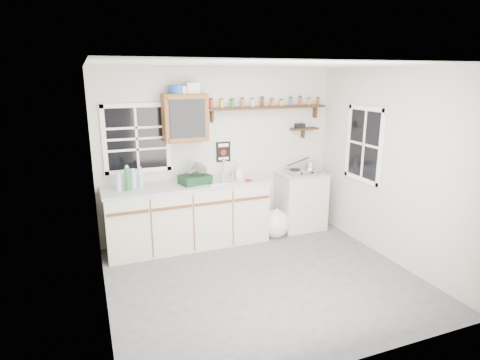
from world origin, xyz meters
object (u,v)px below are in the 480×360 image
(spice_shelf, at_px, (266,107))
(dish_rack, at_px, (196,177))
(right_cabinet, at_px, (300,200))
(hotplate, at_px, (302,171))
(upper_cabinet, at_px, (185,118))
(main_cabinet, at_px, (188,215))

(spice_shelf, xyz_separation_m, dish_rack, (-1.17, -0.22, -0.92))
(right_cabinet, distance_m, hotplate, 0.49)
(right_cabinet, relative_size, upper_cabinet, 1.40)
(right_cabinet, bearing_deg, dish_rack, -178.75)
(dish_rack, distance_m, hotplate, 1.72)
(right_cabinet, bearing_deg, main_cabinet, -179.21)
(right_cabinet, height_order, dish_rack, dish_rack)
(right_cabinet, height_order, upper_cabinet, upper_cabinet)
(spice_shelf, height_order, hotplate, spice_shelf)
(main_cabinet, height_order, dish_rack, dish_rack)
(main_cabinet, relative_size, upper_cabinet, 3.55)
(upper_cabinet, height_order, hotplate, upper_cabinet)
(main_cabinet, height_order, spice_shelf, spice_shelf)
(main_cabinet, distance_m, hotplate, 1.90)
(main_cabinet, xyz_separation_m, right_cabinet, (1.83, 0.03, -0.01))
(main_cabinet, height_order, right_cabinet, main_cabinet)
(right_cabinet, distance_m, spice_shelf, 1.58)
(main_cabinet, bearing_deg, dish_rack, -5.60)
(dish_rack, bearing_deg, hotplate, -12.20)
(spice_shelf, bearing_deg, upper_cabinet, -176.86)
(dish_rack, xyz_separation_m, hotplate, (1.72, 0.02, -0.07))
(spice_shelf, relative_size, dish_rack, 4.20)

